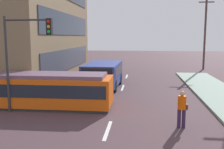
{
  "coord_description": "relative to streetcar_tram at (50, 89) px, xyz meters",
  "views": [
    {
      "loc": [
        1.37,
        -4.78,
        4.02
      ],
      "look_at": [
        -0.18,
        9.38,
        1.95
      ],
      "focal_mm": 42.1,
      "sensor_mm": 36.0,
      "label": 1
    }
  ],
  "objects": [
    {
      "name": "ground_plane",
      "position": [
        3.79,
        0.46,
        -1.0
      ],
      "size": [
        120.0,
        120.0,
        0.0
      ],
      "primitive_type": "plane",
      "color": "#4A353B"
    },
    {
      "name": "lane_stripe_2",
      "position": [
        3.79,
        -3.54,
        -0.99
      ],
      "size": [
        0.16,
        2.4,
        0.01
      ],
      "primitive_type": "cube",
      "color": "silver",
      "rests_on": "ground"
    },
    {
      "name": "lane_stripe_3",
      "position": [
        3.79,
        6.0,
        -0.99
      ],
      "size": [
        0.16,
        2.4,
        0.01
      ],
      "primitive_type": "cube",
      "color": "silver",
      "rests_on": "ground"
    },
    {
      "name": "lane_stripe_4",
      "position": [
        3.79,
        12.0,
        -0.99
      ],
      "size": [
        0.16,
        2.4,
        0.01
      ],
      "primitive_type": "cube",
      "color": "silver",
      "rests_on": "ground"
    },
    {
      "name": "streetcar_tram",
      "position": [
        0.0,
        0.0,
        0.0
      ],
      "size": [
        7.13,
        2.59,
        1.93
      ],
      "color": "#E1540F",
      "rests_on": "ground"
    },
    {
      "name": "city_bus",
      "position": [
        2.23,
        5.97,
        0.1
      ],
      "size": [
        2.71,
        5.18,
        1.94
      ],
      "color": "navy",
      "rests_on": "ground"
    },
    {
      "name": "pedestrian_crossing",
      "position": [
        7.0,
        -2.87,
        -0.05
      ],
      "size": [
        0.48,
        0.36,
        1.67
      ],
      "color": "#311F41",
      "rests_on": "ground"
    },
    {
      "name": "parked_sedan_mid",
      "position": [
        -1.09,
        3.96,
        -0.37
      ],
      "size": [
        2.17,
        4.47,
        1.19
      ],
      "color": "#1F4494",
      "rests_on": "ground"
    },
    {
      "name": "traffic_light_mast",
      "position": [
        -0.82,
        -1.3,
        2.52
      ],
      "size": [
        2.57,
        0.33,
        5.05
      ],
      "color": "#333333",
      "rests_on": "ground"
    },
    {
      "name": "utility_pole_far",
      "position": [
        12.88,
        18.85,
        3.52
      ],
      "size": [
        1.8,
        0.24,
        8.67
      ],
      "color": "brown",
      "rests_on": "ground"
    }
  ]
}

